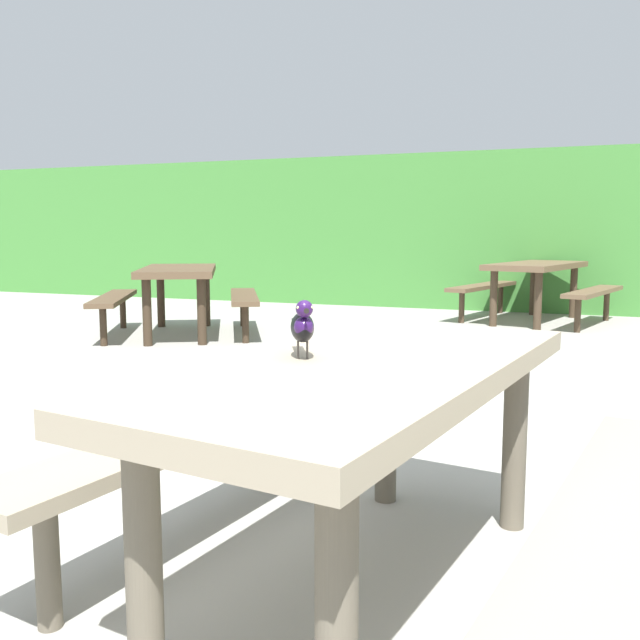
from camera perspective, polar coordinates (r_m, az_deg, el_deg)
name	(u,v)px	position (r m, az deg, el deg)	size (l,w,h in m)	color
ground_plane	(381,584)	(2.39, 5.06, -20.83)	(60.00, 60.00, 0.00)	#A3A099
hedge_wall	(547,232)	(11.06, 18.21, 6.94)	(28.00, 2.10, 2.25)	#428438
picnic_table_foreground	(371,419)	(2.14, 4.18, -8.12)	(1.93, 1.95, 0.74)	gray
bird_grackle	(303,325)	(2.09, -1.44, -0.45)	(0.16, 0.26, 0.18)	black
picnic_table_mid_left	(179,284)	(7.68, -11.54, 2.89)	(2.29, 2.30, 0.74)	brown
picnic_table_far_centre	(536,278)	(9.05, 17.38, 3.36)	(2.06, 2.08, 0.74)	brown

